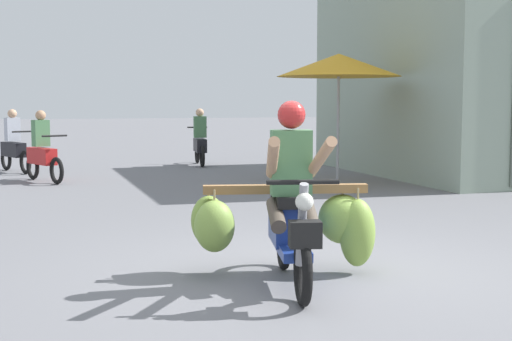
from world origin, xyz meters
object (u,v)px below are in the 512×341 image
object	(u,v)px
motorbike_main_loaded	(292,216)
motorbike_distant_far_ahead	(42,153)
motorbike_distant_ahead_left	(14,147)
market_umbrella_near_shop	(339,65)
motorbike_distant_ahead_right	(200,142)

from	to	relation	value
motorbike_main_loaded	motorbike_distant_far_ahead	size ratio (longest dim) A/B	1.14
motorbike_main_loaded	motorbike_distant_ahead_left	distance (m)	11.20
motorbike_distant_ahead_left	motorbike_distant_far_ahead	xyz separation A→B (m)	(0.56, -2.20, 0.00)
motorbike_distant_ahead_left	market_umbrella_near_shop	xyz separation A→B (m)	(5.94, -4.30, 1.69)
motorbike_main_loaded	motorbike_distant_far_ahead	bearing A→B (deg)	102.44
motorbike_distant_far_ahead	motorbike_distant_ahead_left	bearing A→B (deg)	104.30
motorbike_distant_ahead_left	motorbike_distant_ahead_right	xyz separation A→B (m)	(4.32, 0.25, 0.00)
motorbike_main_loaded	motorbike_distant_far_ahead	world-z (taller)	motorbike_main_loaded
market_umbrella_near_shop	motorbike_distant_ahead_left	bearing A→B (deg)	144.15
motorbike_distant_far_ahead	market_umbrella_near_shop	distance (m)	6.02
motorbike_main_loaded	motorbike_distant_ahead_right	distance (m)	11.32
motorbike_main_loaded	motorbike_distant_ahead_left	xyz separation A→B (m)	(-2.48, 10.92, 0.00)
motorbike_distant_far_ahead	motorbike_distant_ahead_right	bearing A→B (deg)	33.06
motorbike_distant_ahead_left	market_umbrella_near_shop	world-z (taller)	market_umbrella_near_shop
motorbike_main_loaded	motorbike_distant_ahead_right	xyz separation A→B (m)	(1.84, 11.17, 0.00)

